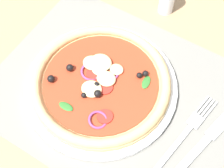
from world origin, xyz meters
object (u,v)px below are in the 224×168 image
Objects in this scene: fork at (188,130)px; knife at (216,130)px; plate at (101,87)px; pizza at (101,82)px.

fork is 4.86cm from knife.
plate is at bearing 101.57° from fork.
fork is at bearing 135.90° from knife.
fork is (17.44, 0.70, -0.28)cm from plate.
pizza reaches higher than plate.
knife is at bearing 8.70° from plate.
plate is at bearing 112.26° from knife.
knife reaches higher than fork.
pizza is 1.29× the size of knife.
plate is 1.60cm from pizza.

